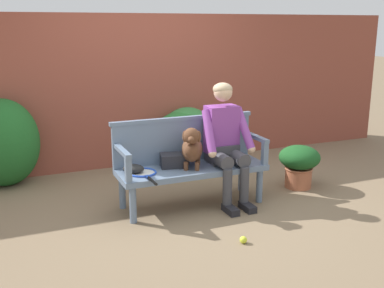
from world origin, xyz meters
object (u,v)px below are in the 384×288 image
object	(u,v)px
person_seated	(225,139)
tennis_ball	(243,240)
garden_bench	(192,172)
tennis_racket	(143,173)
baseball_glove	(134,169)
sports_bag	(174,160)
dog_on_bench	(192,147)
potted_plant	(299,163)

from	to	relation	value
person_seated	tennis_ball	xyz separation A→B (m)	(-0.31, -1.01, -0.67)
garden_bench	person_seated	world-z (taller)	person_seated
tennis_racket	baseball_glove	bearing A→B (deg)	136.69
tennis_racket	baseball_glove	distance (m)	0.11
tennis_ball	sports_bag	bearing A→B (deg)	102.31
garden_bench	sports_bag	bearing A→B (deg)	155.91
person_seated	dog_on_bench	size ratio (longest dim) A/B	2.82
person_seated	baseball_glove	world-z (taller)	person_seated
tennis_ball	potted_plant	distance (m)	1.72
dog_on_bench	baseball_glove	xyz separation A→B (m)	(-0.60, 0.09, -0.19)
baseball_glove	tennis_ball	world-z (taller)	baseball_glove
baseball_glove	potted_plant	distance (m)	2.03
sports_bag	person_seated	bearing A→B (deg)	-9.63
person_seated	sports_bag	size ratio (longest dim) A/B	4.65
dog_on_bench	person_seated	bearing A→B (deg)	5.85
tennis_ball	tennis_racket	bearing A→B (deg)	122.00
dog_on_bench	tennis_ball	world-z (taller)	dog_on_bench
garden_bench	baseball_glove	xyz separation A→B (m)	(-0.63, 0.04, 0.10)
garden_bench	dog_on_bench	size ratio (longest dim) A/B	3.44
baseball_glove	tennis_ball	xyz separation A→B (m)	(0.70, -1.06, -0.44)
baseball_glove	person_seated	bearing A→B (deg)	32.57
person_seated	potted_plant	world-z (taller)	person_seated
potted_plant	tennis_ball	bearing A→B (deg)	-141.57
person_seated	sports_bag	world-z (taller)	person_seated
baseball_glove	tennis_racket	bearing A→B (deg)	-7.78
garden_bench	baseball_glove	bearing A→B (deg)	176.70
tennis_racket	sports_bag	world-z (taller)	sports_bag
sports_bag	garden_bench	bearing A→B (deg)	-24.09
dog_on_bench	tennis_ball	distance (m)	1.16
tennis_racket	sports_bag	size ratio (longest dim) A/B	2.01
garden_bench	potted_plant	distance (m)	1.40
person_seated	potted_plant	distance (m)	1.10
dog_on_bench	sports_bag	world-z (taller)	dog_on_bench
sports_bag	tennis_ball	xyz separation A→B (m)	(0.24, -1.10, -0.47)
sports_bag	tennis_racket	bearing A→B (deg)	-162.77
garden_bench	dog_on_bench	world-z (taller)	dog_on_bench
tennis_racket	baseball_glove	xyz separation A→B (m)	(-0.08, 0.07, 0.04)
baseball_glove	sports_bag	size ratio (longest dim) A/B	0.79
sports_bag	tennis_ball	bearing A→B (deg)	-77.69
baseball_glove	tennis_ball	size ratio (longest dim) A/B	3.33
baseball_glove	potted_plant	size ratio (longest dim) A/B	0.43
person_seated	potted_plant	bearing A→B (deg)	2.66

